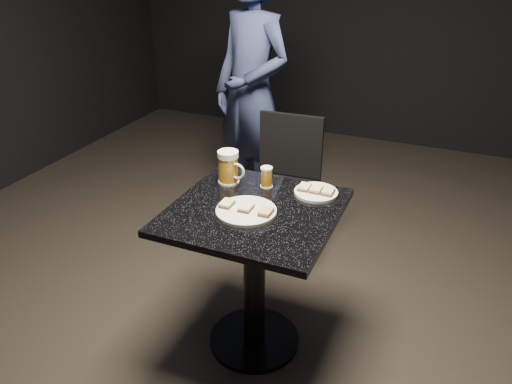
{
  "coord_description": "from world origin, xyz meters",
  "views": [
    {
      "loc": [
        0.74,
        -1.71,
        1.79
      ],
      "look_at": [
        0.0,
        0.02,
        0.82
      ],
      "focal_mm": 35.0,
      "sensor_mm": 36.0,
      "label": 1
    }
  ],
  "objects_px": {
    "beer_mug": "(229,167)",
    "plate_large": "(246,211)",
    "patron": "(252,94)",
    "beer_tumbler": "(267,177)",
    "chair": "(284,179)",
    "table": "(254,256)",
    "plate_small": "(316,193)"
  },
  "relations": [
    {
      "from": "patron",
      "to": "beer_mug",
      "type": "distance_m",
      "value": 1.11
    },
    {
      "from": "plate_large",
      "to": "patron",
      "type": "xyz_separation_m",
      "value": [
        -0.53,
        1.28,
        0.1
      ]
    },
    {
      "from": "table",
      "to": "chair",
      "type": "bearing_deg",
      "value": 100.91
    },
    {
      "from": "patron",
      "to": "beer_mug",
      "type": "height_order",
      "value": "patron"
    },
    {
      "from": "beer_mug",
      "to": "beer_tumbler",
      "type": "height_order",
      "value": "beer_mug"
    },
    {
      "from": "beer_tumbler",
      "to": "plate_small",
      "type": "bearing_deg",
      "value": 4.78
    },
    {
      "from": "plate_large",
      "to": "beer_mug",
      "type": "height_order",
      "value": "beer_mug"
    },
    {
      "from": "plate_small",
      "to": "chair",
      "type": "relative_size",
      "value": 0.23
    },
    {
      "from": "plate_large",
      "to": "patron",
      "type": "height_order",
      "value": "patron"
    },
    {
      "from": "beer_mug",
      "to": "beer_tumbler",
      "type": "distance_m",
      "value": 0.18
    },
    {
      "from": "plate_large",
      "to": "table",
      "type": "distance_m",
      "value": 0.25
    },
    {
      "from": "chair",
      "to": "plate_small",
      "type": "bearing_deg",
      "value": -58.46
    },
    {
      "from": "plate_small",
      "to": "patron",
      "type": "relative_size",
      "value": 0.11
    },
    {
      "from": "beer_mug",
      "to": "plate_large",
      "type": "bearing_deg",
      "value": -50.26
    },
    {
      "from": "plate_large",
      "to": "chair",
      "type": "bearing_deg",
      "value": 99.25
    },
    {
      "from": "beer_mug",
      "to": "chair",
      "type": "distance_m",
      "value": 0.72
    },
    {
      "from": "plate_small",
      "to": "patron",
      "type": "bearing_deg",
      "value": 126.91
    },
    {
      "from": "plate_small",
      "to": "chair",
      "type": "bearing_deg",
      "value": 121.54
    },
    {
      "from": "plate_large",
      "to": "beer_mug",
      "type": "relative_size",
      "value": 1.63
    },
    {
      "from": "beer_tumbler",
      "to": "chair",
      "type": "xyz_separation_m",
      "value": [
        -0.13,
        0.61,
        -0.3
      ]
    },
    {
      "from": "plate_large",
      "to": "patron",
      "type": "distance_m",
      "value": 1.39
    },
    {
      "from": "patron",
      "to": "table",
      "type": "xyz_separation_m",
      "value": [
        0.55,
        -1.24,
        -0.35
      ]
    },
    {
      "from": "patron",
      "to": "beer_tumbler",
      "type": "distance_m",
      "value": 1.15
    },
    {
      "from": "beer_mug",
      "to": "beer_tumbler",
      "type": "relative_size",
      "value": 1.61
    },
    {
      "from": "table",
      "to": "beer_tumbler",
      "type": "bearing_deg",
      "value": 98.12
    },
    {
      "from": "beer_tumbler",
      "to": "chair",
      "type": "relative_size",
      "value": 0.11
    },
    {
      "from": "table",
      "to": "chair",
      "type": "xyz_separation_m",
      "value": [
        -0.16,
        0.82,
        -0.01
      ]
    },
    {
      "from": "beer_mug",
      "to": "beer_tumbler",
      "type": "xyz_separation_m",
      "value": [
        0.18,
        0.03,
        -0.03
      ]
    },
    {
      "from": "plate_small",
      "to": "table",
      "type": "distance_m",
      "value": 0.4
    },
    {
      "from": "plate_small",
      "to": "table",
      "type": "bearing_deg",
      "value": -130.86
    },
    {
      "from": "beer_tumbler",
      "to": "chair",
      "type": "height_order",
      "value": "chair"
    },
    {
      "from": "patron",
      "to": "chair",
      "type": "distance_m",
      "value": 0.68
    }
  ]
}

